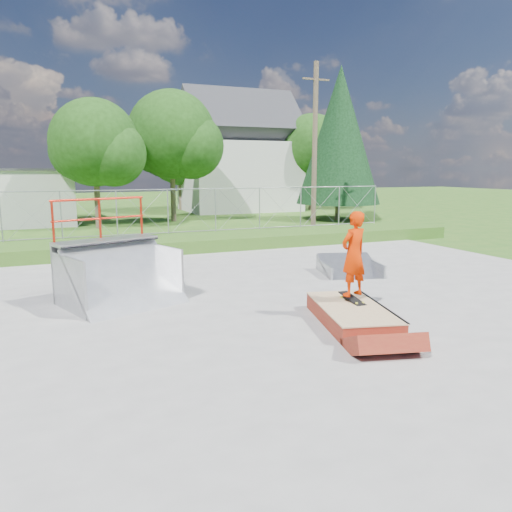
{
  "coord_description": "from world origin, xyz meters",
  "views": [
    {
      "loc": [
        -4.5,
        -9.29,
        3.09
      ],
      "look_at": [
        -0.1,
        1.17,
        1.1
      ],
      "focal_mm": 35.0,
      "sensor_mm": 36.0,
      "label": 1
    }
  ],
  "objects_px": {
    "grind_box": "(352,315)",
    "quarter_pipe": "(121,253)",
    "skater": "(354,257)",
    "flat_bank_ramp": "(350,267)"
  },
  "relations": [
    {
      "from": "grind_box",
      "to": "skater",
      "type": "xyz_separation_m",
      "value": [
        0.23,
        0.35,
        1.11
      ]
    },
    {
      "from": "grind_box",
      "to": "quarter_pipe",
      "type": "relative_size",
      "value": 1.15
    },
    {
      "from": "flat_bank_ramp",
      "to": "skater",
      "type": "height_order",
      "value": "skater"
    },
    {
      "from": "quarter_pipe",
      "to": "flat_bank_ramp",
      "type": "xyz_separation_m",
      "value": [
        6.64,
        0.75,
        -0.96
      ]
    },
    {
      "from": "quarter_pipe",
      "to": "grind_box",
      "type": "bearing_deg",
      "value": -59.03
    },
    {
      "from": "quarter_pipe",
      "to": "skater",
      "type": "height_order",
      "value": "quarter_pipe"
    },
    {
      "from": "quarter_pipe",
      "to": "flat_bank_ramp",
      "type": "height_order",
      "value": "quarter_pipe"
    },
    {
      "from": "quarter_pipe",
      "to": "skater",
      "type": "xyz_separation_m",
      "value": [
        4.25,
        -2.95,
        0.1
      ]
    },
    {
      "from": "grind_box",
      "to": "quarter_pipe",
      "type": "bearing_deg",
      "value": 154.99
    },
    {
      "from": "flat_bank_ramp",
      "to": "quarter_pipe",
      "type": "bearing_deg",
      "value": -158.17
    }
  ]
}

